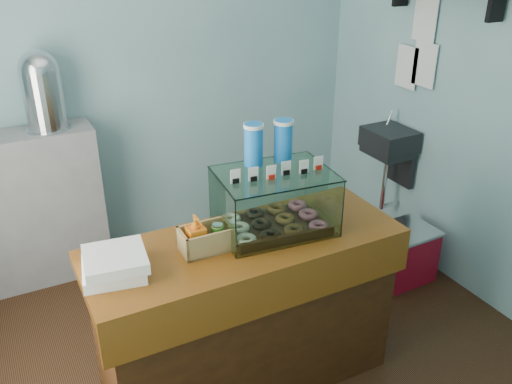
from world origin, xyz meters
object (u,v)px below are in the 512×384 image
display_case (273,195)px  red_cooler (401,254)px  counter (247,312)px  coffee_urn (42,89)px

display_case → red_cooler: size_ratio=1.32×
red_cooler → display_case: bearing=-168.4°
counter → display_case: (0.19, 0.08, 0.62)m
counter → coffee_urn: size_ratio=3.09×
coffee_urn → red_cooler: coffee_urn is taller
counter → coffee_urn: 1.94m
counter → red_cooler: size_ratio=3.48×
display_case → red_cooler: display_case is taller
coffee_urn → display_case: bearing=-60.1°
counter → coffee_urn: (-0.67, 1.57, 0.91)m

